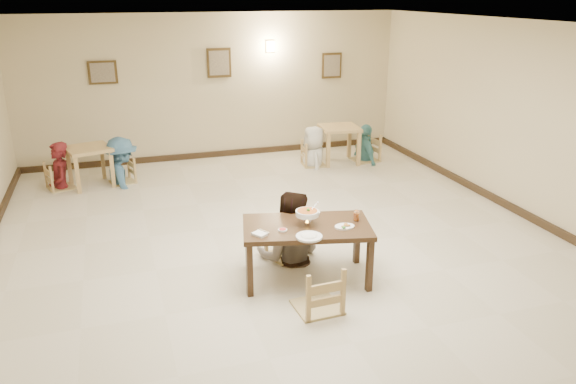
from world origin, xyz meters
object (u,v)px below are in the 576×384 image
object	(u,v)px
main_diner	(290,192)
bg_chair_rl	(314,143)
bg_chair_ll	(58,164)
bg_chair_lr	(121,160)
chair_near	(318,266)
bg_diner_c	(314,126)
bg_diner_d	(366,124)
main_table	(307,231)
curry_warmer	(307,213)
bg_table_right	(339,133)
drink_glass	(356,216)
bg_chair_rr	(366,136)
chair_far	(286,224)
bg_diner_b	(118,138)
bg_table_left	(89,154)
bg_diner_a	(55,143)

from	to	relation	value
main_diner	bg_chair_rl	distance (m)	4.31
bg_chair_ll	bg_chair_rl	distance (m)	4.88
bg_chair_lr	chair_near	bearing A→B (deg)	3.44
bg_diner_c	bg_diner_d	bearing A→B (deg)	96.95
bg_diner_d	main_table	bearing A→B (deg)	146.77
curry_warmer	bg_table_right	xyz separation A→B (m)	(2.32, 4.55, -0.24)
drink_glass	bg_chair_ll	xyz separation A→B (m)	(-3.75, 4.63, -0.32)
main_table	bg_table_right	bearing A→B (deg)	75.71
curry_warmer	bg_chair_rr	xyz separation A→B (m)	(2.90, 4.50, -0.33)
main_diner	drink_glass	bearing A→B (deg)	153.87
chair_far	bg_diner_d	world-z (taller)	bg_diner_d
drink_glass	bg_diner_b	size ratio (longest dim) A/B	0.08
chair_far	drink_glass	size ratio (longest dim) A/B	7.00
bg_diner_b	bg_table_left	bearing A→B (deg)	78.30
main_diner	bg_diner_a	distance (m)	5.03
chair_near	main_table	bearing A→B (deg)	-102.27
bg_chair_rr	bg_table_left	bearing A→B (deg)	-96.89
bg_chair_lr	bg_chair_rr	xyz separation A→B (m)	(4.96, -0.06, 0.09)
bg_chair_rl	bg_chair_rr	world-z (taller)	bg_chair_rr
chair_near	bg_diner_a	world-z (taller)	bg_diner_a
bg_chair_rl	bg_diner_a	world-z (taller)	bg_diner_a
chair_near	bg_diner_b	distance (m)	5.63
chair_far	bg_table_left	xyz separation A→B (m)	(-2.53, 3.88, 0.13)
bg_table_left	bg_chair_rl	xyz separation A→B (m)	(4.34, -0.03, -0.12)
chair_near	bg_chair_rr	world-z (taller)	bg_chair_rr
chair_far	bg_diner_b	world-z (taller)	bg_diner_b
main_table	bg_chair_ll	world-z (taller)	bg_chair_ll
chair_near	bg_chair_rr	bearing A→B (deg)	-123.01
bg_table_right	bg_diner_d	size ratio (longest dim) A/B	0.54
bg_diner_c	bg_diner_d	size ratio (longest dim) A/B	1.05
curry_warmer	bg_diner_c	xyz separation A→B (m)	(1.75, 4.51, -0.05)
bg_table_right	bg_chair_ll	size ratio (longest dim) A/B	0.91
bg_diner_d	bg_table_left	bearing A→B (deg)	89.18
bg_diner_b	main_diner	bearing A→B (deg)	-166.05
bg_table_right	bg_diner_d	bearing A→B (deg)	-5.26
chair_near	main_diner	bearing A→B (deg)	-97.30
bg_diner_a	bg_diner_c	world-z (taller)	bg_diner_a
chair_far	chair_near	size ratio (longest dim) A/B	0.89
bg_chair_ll	bg_chair_rr	distance (m)	6.04
bg_diner_b	bg_diner_c	xyz separation A→B (m)	(3.80, -0.05, -0.05)
bg_chair_lr	bg_diner_b	size ratio (longest dim) A/B	0.52
bg_table_right	bg_diner_d	world-z (taller)	bg_diner_d
main_diner	bg_table_right	size ratio (longest dim) A/B	2.24
bg_chair_ll	bg_diner_d	size ratio (longest dim) A/B	0.60
bg_chair_rl	curry_warmer	bearing A→B (deg)	164.07
main_table	bg_table_left	size ratio (longest dim) A/B	1.88
bg_table_right	chair_far	bearing A→B (deg)	-121.54
main_diner	bg_diner_b	xyz separation A→B (m)	(-2.03, 3.95, -0.08)
bg_chair_rl	bg_diner_d	bearing A→B (deg)	-85.05
bg_diner_c	chair_far	bearing A→B (deg)	-17.97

